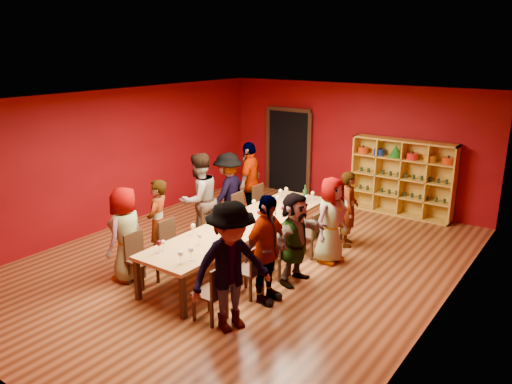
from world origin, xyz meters
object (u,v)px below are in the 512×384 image
at_px(chair_person_right_3, 312,232).
at_px(person_left_2, 199,200).
at_px(person_left_4, 250,182).
at_px(chair_person_right_2, 280,251).
at_px(chair_person_left_1, 172,241).
at_px(chair_person_left_2, 213,224).
at_px(chair_person_left_3, 242,211).
at_px(chair_person_right_1, 252,268).
at_px(person_left_3, 228,192).
at_px(chair_person_right_0, 214,290).
at_px(person_left_1, 158,222).
at_px(person_right_3, 331,220).
at_px(chair_person_left_0, 139,256).
at_px(person_right_1, 266,250).
at_px(spittoon_bowl, 230,226).
at_px(chair_person_left_4, 262,202).
at_px(tasting_table, 245,226).
at_px(person_right_2, 295,238).
at_px(shelving_unit, 403,174).
at_px(wine_bottle, 305,195).
at_px(person_left_0, 126,234).
at_px(person_right_0, 231,267).
at_px(person_right_4, 349,209).

bearing_deg(chair_person_right_3, person_left_2, -160.54).
height_order(person_left_4, chair_person_right_2, person_left_4).
bearing_deg(chair_person_left_1, chair_person_left_2, 90.00).
relative_size(chair_person_left_3, chair_person_right_1, 1.00).
relative_size(person_left_3, chair_person_right_0, 1.93).
relative_size(person_left_1, person_right_3, 0.98).
bearing_deg(chair_person_left_0, person_right_1, 19.23).
relative_size(chair_person_left_0, spittoon_bowl, 2.80).
bearing_deg(chair_person_left_2, person_left_3, 110.60).
distance_m(chair_person_left_4, person_right_3, 2.41).
bearing_deg(chair_person_left_0, chair_person_right_0, -6.41).
xyz_separation_m(chair_person_right_0, person_right_3, (0.38, 2.87, 0.31)).
height_order(tasting_table, spittoon_bowl, spittoon_bowl).
bearing_deg(person_left_1, spittoon_bowl, 89.08).
bearing_deg(chair_person_left_3, chair_person_left_4, 90.00).
distance_m(chair_person_left_1, person_left_3, 2.14).
relative_size(chair_person_left_4, spittoon_bowl, 2.80).
distance_m(tasting_table, spittoon_bowl, 0.46).
xyz_separation_m(person_left_1, person_right_2, (2.43, 0.78, -0.00)).
bearing_deg(person_left_1, person_left_3, 156.56).
xyz_separation_m(chair_person_right_0, chair_person_right_3, (0.00, 2.87, 0.00)).
relative_size(shelving_unit, chair_person_left_4, 2.70).
bearing_deg(person_right_2, person_right_1, -177.75).
relative_size(person_left_3, chair_person_right_3, 1.93).
xyz_separation_m(chair_person_left_0, person_left_3, (-0.36, 2.86, 0.36)).
distance_m(tasting_table, wine_bottle, 1.83).
bearing_deg(person_right_1, person_left_1, 90.39).
distance_m(person_left_2, person_left_3, 0.95).
relative_size(person_left_0, chair_person_left_3, 1.84).
bearing_deg(person_left_3, chair_person_left_0, 1.31).
bearing_deg(person_right_1, person_left_0, 108.51).
height_order(shelving_unit, chair_person_right_1, shelving_unit).
bearing_deg(spittoon_bowl, chair_person_left_1, -149.57).
bearing_deg(chair_person_left_2, chair_person_right_3, 22.69).
height_order(shelving_unit, chair_person_right_2, shelving_unit).
bearing_deg(chair_person_left_4, shelving_unit, 46.88).
distance_m(person_left_3, person_right_0, 3.95).
distance_m(chair_person_left_1, person_left_4, 2.88).
relative_size(person_left_2, person_left_4, 1.02).
distance_m(tasting_table, person_right_1, 1.57).
bearing_deg(person_right_2, person_right_3, -1.79).
xyz_separation_m(chair_person_right_1, person_right_4, (0.30, 2.85, 0.27)).
distance_m(person_left_2, person_right_0, 3.25).
height_order(person_left_4, person_right_1, person_left_4).
bearing_deg(spittoon_bowl, person_left_1, -156.62).
distance_m(person_right_1, chair_person_right_3, 1.99).
distance_m(person_left_4, chair_person_right_2, 3.00).
xyz_separation_m(chair_person_right_1, person_right_1, (0.27, 0.00, 0.38)).
xyz_separation_m(chair_person_right_0, person_right_1, (0.27, 0.93, 0.38)).
height_order(chair_person_left_4, person_right_4, person_right_4).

